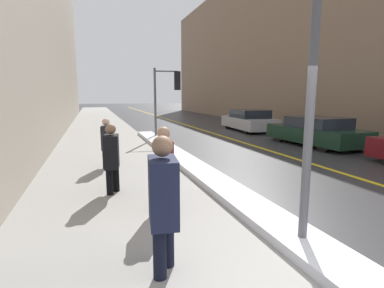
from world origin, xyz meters
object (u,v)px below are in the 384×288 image
object	(u,v)px
parked_car_dark_green	(316,132)
lamp_post	(314,42)
traffic_light_near	(169,88)
pedestrian_with_shoulder_bag	(112,155)
pedestrian_trailing	(163,199)
pedestrian_in_glasses	(164,165)
pedestrian_nearside	(107,141)
parked_car_silver	(249,121)

from	to	relation	value
parked_car_dark_green	lamp_post	bearing A→B (deg)	135.48
traffic_light_near	pedestrian_with_shoulder_bag	distance (m)	8.75
lamp_post	pedestrian_trailing	xyz separation A→B (m)	(-1.99, 0.01, -1.87)
pedestrian_in_glasses	traffic_light_near	bearing A→B (deg)	172.95
pedestrian_nearside	parked_car_dark_green	size ratio (longest dim) A/B	0.33
pedestrian_in_glasses	pedestrian_with_shoulder_bag	distance (m)	1.62
traffic_light_near	pedestrian_in_glasses	world-z (taller)	traffic_light_near
pedestrian_nearside	lamp_post	bearing A→B (deg)	29.97
traffic_light_near	pedestrian_with_shoulder_bag	world-z (taller)	traffic_light_near
traffic_light_near	pedestrian_nearside	world-z (taller)	traffic_light_near
lamp_post	pedestrian_with_shoulder_bag	size ratio (longest dim) A/B	3.03
traffic_light_near	parked_car_dark_green	distance (m)	7.04
pedestrian_with_shoulder_bag	pedestrian_trailing	bearing A→B (deg)	14.34
lamp_post	parked_car_dark_green	size ratio (longest dim) A/B	1.04
lamp_post	pedestrian_in_glasses	size ratio (longest dim) A/B	2.94
parked_car_silver	parked_car_dark_green	bearing A→B (deg)	-176.70
pedestrian_with_shoulder_bag	parked_car_silver	size ratio (longest dim) A/B	0.34
pedestrian_trailing	pedestrian_in_glasses	bearing A→B (deg)	174.34
pedestrian_trailing	parked_car_silver	world-z (taller)	pedestrian_trailing
traffic_light_near	pedestrian_nearside	xyz separation A→B (m)	(-3.29, -5.45, -1.66)
pedestrian_nearside	parked_car_silver	xyz separation A→B (m)	(8.75, 7.24, -0.21)
pedestrian_nearside	parked_car_silver	distance (m)	11.36
pedestrian_trailing	parked_car_silver	xyz separation A→B (m)	(8.38, 13.01, -0.32)
traffic_light_near	parked_car_dark_green	bearing A→B (deg)	-27.41
pedestrian_with_shoulder_bag	pedestrian_nearside	bearing A→B (deg)	-172.43
pedestrian_nearside	parked_car_dark_green	world-z (taller)	pedestrian_nearside
traffic_light_near	parked_car_silver	xyz separation A→B (m)	(5.46, 1.79, -1.87)
parked_car_dark_green	pedestrian_with_shoulder_bag	bearing A→B (deg)	111.06
traffic_light_near	parked_car_silver	size ratio (longest dim) A/B	0.76
traffic_light_near	pedestrian_trailing	xyz separation A→B (m)	(-2.92, -11.22, -1.55)
pedestrian_in_glasses	parked_car_dark_green	xyz separation A→B (m)	(7.91, 5.28, -0.28)
lamp_post	traffic_light_near	bearing A→B (deg)	85.25
lamp_post	pedestrian_nearside	distance (m)	6.55
parked_car_dark_green	parked_car_silver	world-z (taller)	parked_car_silver
pedestrian_trailing	parked_car_dark_green	size ratio (longest dim) A/B	0.37
pedestrian_with_shoulder_bag	pedestrian_nearside	xyz separation A→B (m)	(0.01, 2.49, -0.03)
traffic_light_near	pedestrian_nearside	bearing A→B (deg)	-111.86
pedestrian_trailing	pedestrian_with_shoulder_bag	xyz separation A→B (m)	(-0.38, 3.28, -0.08)
pedestrian_trailing	parked_car_dark_green	bearing A→B (deg)	138.38
pedestrian_trailing	pedestrian_in_glasses	size ratio (longest dim) A/B	1.06
pedestrian_with_shoulder_bag	pedestrian_in_glasses	bearing A→B (deg)	38.65
lamp_post	pedestrian_trailing	size ratio (longest dim) A/B	2.77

